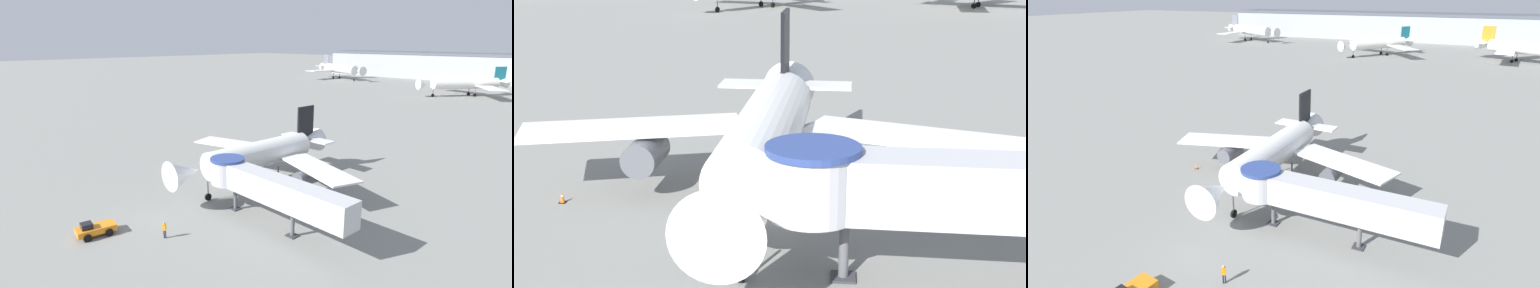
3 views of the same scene
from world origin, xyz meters
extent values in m
plane|color=gray|center=(0.00, 0.00, 0.00)|extent=(800.00, 800.00, 0.00)
cylinder|color=white|center=(-0.34, 0.23, 4.32)|extent=(4.02, 17.06, 3.60)
cone|color=white|center=(-0.64, -11.67, 4.32)|extent=(3.70, 4.05, 3.60)
cone|color=white|center=(-0.09, 9.98, 4.32)|extent=(3.73, 5.49, 3.60)
cube|color=white|center=(-8.48, 2.94, 3.69)|extent=(13.48, 7.69, 0.22)
cube|color=white|center=(7.93, 2.53, 3.69)|extent=(13.49, 8.24, 0.22)
cube|color=black|center=(-0.10, 9.71, 7.56)|extent=(0.33, 3.43, 4.68)
cube|color=white|center=(-0.09, 10.25, 4.95)|extent=(8.77, 2.61, 0.18)
cylinder|color=#565960|center=(-7.48, 1.91, 2.45)|extent=(2.06, 3.47, 1.98)
cylinder|color=#565960|center=(6.88, 1.54, 2.45)|extent=(2.06, 3.47, 1.98)
cylinder|color=#4C4C51|center=(-0.55, -8.42, 1.48)|extent=(0.18, 0.18, 2.07)
cylinder|color=black|center=(-0.55, -8.42, 0.45)|extent=(0.28, 0.91, 0.90)
cylinder|color=#4C4C51|center=(-1.90, 2.39, 1.48)|extent=(0.22, 0.22, 2.07)
cylinder|color=black|center=(-1.90, 2.39, 0.45)|extent=(0.42, 0.91, 0.90)
cylinder|color=#4C4C51|center=(1.34, 2.31, 1.48)|extent=(0.22, 0.22, 2.07)
cylinder|color=black|center=(1.34, 2.31, 0.45)|extent=(0.42, 0.91, 0.90)
cube|color=#B7B7BC|center=(11.20, -7.87, 4.32)|extent=(17.60, 3.02, 2.80)
cylinder|color=#B7B7BC|center=(2.43, -7.66, 4.32)|extent=(3.90, 3.90, 2.80)
cylinder|color=navy|center=(2.43, -7.66, 5.87)|extent=(4.10, 4.10, 0.30)
cylinder|color=#56565B|center=(3.84, -7.70, 1.46)|extent=(0.44, 0.44, 2.92)
cube|color=#333338|center=(3.84, -7.70, 0.06)|extent=(1.10, 1.10, 0.12)
cube|color=black|center=(11.18, -0.13, 0.02)|extent=(0.43, 0.43, 0.04)
cone|color=orange|center=(11.18, -0.13, 0.38)|extent=(0.30, 0.30, 0.68)
cylinder|color=white|center=(11.18, -0.13, 0.46)|extent=(0.16, 0.16, 0.08)
cube|color=black|center=(-11.89, 0.06, 0.02)|extent=(0.39, 0.39, 0.04)
cone|color=orange|center=(-11.89, 0.06, 0.34)|extent=(0.27, 0.27, 0.61)
cylinder|color=white|center=(-11.89, 0.06, 0.42)|extent=(0.15, 0.15, 0.07)
cylinder|color=#4C4C51|center=(31.13, 118.27, 1.74)|extent=(0.22, 0.22, 2.38)
cylinder|color=black|center=(31.13, 118.27, 0.55)|extent=(1.17, 0.80, 1.10)
cylinder|color=black|center=(32.61, 121.70, 0.55)|extent=(1.17, 0.80, 1.10)
cylinder|color=#4C4C51|center=(-20.98, 105.23, 1.61)|extent=(0.18, 0.18, 2.12)
cylinder|color=black|center=(-20.98, 105.23, 0.55)|extent=(0.85, 1.05, 1.10)
cylinder|color=black|center=(-13.71, 118.37, 0.55)|extent=(0.96, 1.13, 1.10)
cylinder|color=#4C4C51|center=(-11.00, 116.45, 1.61)|extent=(0.22, 0.22, 2.12)
cylinder|color=black|center=(-11.00, 116.45, 0.55)|extent=(0.96, 1.13, 1.10)
camera|label=1|loc=(37.23, -36.21, 19.47)|focal=28.00mm
camera|label=2|loc=(3.42, -36.20, 14.38)|focal=50.00mm
camera|label=3|loc=(20.32, -39.53, 22.49)|focal=28.00mm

